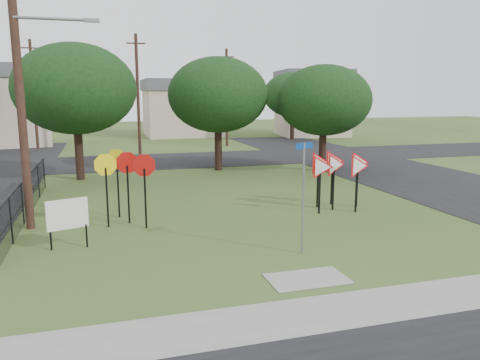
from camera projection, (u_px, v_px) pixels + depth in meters
name	position (u px, v px, depth m)	size (l,w,h in m)	color
ground	(274.00, 249.00, 14.01)	(140.00, 140.00, 0.00)	#344D1D
sidewalk	(343.00, 310.00, 10.05)	(30.00, 1.60, 0.02)	gray
planting_strip	(373.00, 338.00, 8.92)	(30.00, 0.80, 0.02)	#344D1D
street_right	(409.00, 175.00, 26.79)	(8.00, 50.00, 0.02)	black
street_far	(174.00, 160.00, 32.87)	(60.00, 8.00, 0.02)	black
curb_pad	(307.00, 279.00, 11.75)	(2.00, 1.20, 0.02)	gray
street_name_sign	(303.00, 191.00, 13.35)	(0.62, 0.28, 3.25)	gray
stop_sign_cluster	(123.00, 171.00, 16.48)	(2.06, 2.08, 2.60)	black
yield_sign_cluster	(337.00, 167.00, 18.69)	(3.00, 1.61, 2.35)	black
info_board	(67.00, 216.00, 13.92)	(1.17, 0.42, 1.52)	black
utility_pole_main	(20.00, 75.00, 15.29)	(3.55, 0.33, 10.00)	#3D251C
far_pole_a	(138.00, 94.00, 35.26)	(1.40, 0.24, 9.00)	#3D251C
far_pole_b	(227.00, 97.00, 41.31)	(1.40, 0.24, 8.50)	#3D251C
far_pole_c	(34.00, 94.00, 38.68)	(1.40, 0.24, 9.00)	#3D251C
fence_run	(27.00, 196.00, 17.64)	(0.05, 11.55, 1.50)	black
house_mid	(182.00, 107.00, 52.29)	(8.40, 8.40, 6.20)	beige
house_right	(312.00, 103.00, 52.33)	(8.30, 8.30, 7.20)	beige
tree_near_left	(75.00, 89.00, 24.66)	(6.40, 6.40, 7.27)	black
tree_near_mid	(218.00, 95.00, 27.90)	(6.00, 6.00, 6.80)	black
tree_near_right	(324.00, 100.00, 27.74)	(5.60, 5.60, 6.33)	black
tree_far_right	(293.00, 95.00, 47.28)	(6.00, 6.00, 6.80)	black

